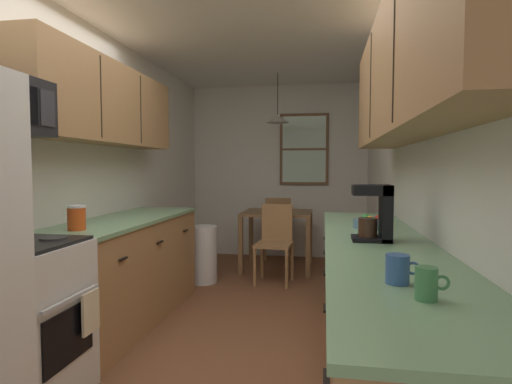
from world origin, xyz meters
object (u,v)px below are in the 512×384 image
object	(u,v)px
dining_chair_near	(275,239)
trash_bin	(203,254)
mug_spare	(398,269)
table_serving_bowl	(274,209)
dining_chair_far	(278,225)
storage_canister	(76,218)
dining_table	(277,221)
coffee_maker	(377,212)
fruit_bowl	(371,223)
mug_by_coffeemaker	(427,284)
stove_range	(16,323)

from	to	relation	value
dining_chair_near	trash_bin	world-z (taller)	dining_chair_near
dining_chair_near	mug_spare	world-z (taller)	mug_spare
table_serving_bowl	trash_bin	bearing A→B (deg)	-133.56
dining_chair_near	dining_chair_far	xyz separation A→B (m)	(-0.10, 1.21, 0.00)
storage_canister	mug_spare	xyz separation A→B (m)	(1.95, -0.99, -0.03)
dining_table	coffee_maker	distance (m)	3.00
fruit_bowl	dining_chair_near	bearing A→B (deg)	117.78
coffee_maker	mug_by_coffeemaker	world-z (taller)	coffee_maker
table_serving_bowl	fruit_bowl	bearing A→B (deg)	-66.87
dining_chair_near	mug_by_coffeemaker	bearing A→B (deg)	-75.04
dining_table	dining_chair_far	distance (m)	0.62
dining_chair_far	dining_table	bearing A→B (deg)	-84.56
dining_table	trash_bin	size ratio (longest dim) A/B	1.35
dining_chair_near	coffee_maker	bearing A→B (deg)	-68.85
dining_chair_near	table_serving_bowl	size ratio (longest dim) A/B	4.24
stove_range	coffee_maker	size ratio (longest dim) A/B	3.34
trash_bin	dining_chair_near	bearing A→B (deg)	11.31
dining_table	mug_by_coffeemaker	xyz separation A→B (m)	(0.93, -3.91, 0.32)
stove_range	trash_bin	size ratio (longest dim) A/B	1.68
coffee_maker	table_serving_bowl	xyz separation A→B (m)	(-0.95, 2.83, -0.28)
dining_chair_near	fruit_bowl	xyz separation A→B (m)	(0.89, -1.69, 0.44)
trash_bin	mug_by_coffeemaker	xyz separation A→B (m)	(1.71, -3.14, 0.63)
trash_bin	storage_canister	size ratio (longest dim) A/B	3.83
dining_table	trash_bin	distance (m)	1.14
stove_range	table_serving_bowl	world-z (taller)	stove_range
fruit_bowl	stove_range	bearing A→B (deg)	-152.81
dining_table	trash_bin	bearing A→B (deg)	-135.44
coffee_maker	mug_spare	distance (m)	0.91
dining_chair_far	mug_spare	xyz separation A→B (m)	(0.93, -4.33, 0.45)
coffee_maker	table_serving_bowl	distance (m)	3.00
stove_range	dining_chair_near	size ratio (longest dim) A/B	1.22
stove_range	mug_by_coffeemaker	world-z (taller)	stove_range
dining_chair_far	storage_canister	world-z (taller)	storage_canister
dining_chair_far	mug_by_coffeemaker	xyz separation A→B (m)	(0.98, -4.51, 0.45)
trash_bin	storage_canister	xyz separation A→B (m)	(-0.30, -1.96, 0.66)
storage_canister	coffee_maker	world-z (taller)	coffee_maker
stove_range	trash_bin	distance (m)	2.57
trash_bin	coffee_maker	world-z (taller)	coffee_maker
mug_spare	table_serving_bowl	xyz separation A→B (m)	(-0.91, 3.73, -0.16)
dining_chair_near	table_serving_bowl	world-z (taller)	dining_chair_near
fruit_bowl	dining_table	bearing A→B (deg)	112.16
trash_bin	table_serving_bowl	bearing A→B (deg)	46.44
mug_by_coffeemaker	fruit_bowl	world-z (taller)	mug_by_coffeemaker
coffee_maker	mug_spare	size ratio (longest dim) A/B	2.68
storage_canister	dining_chair_near	bearing A→B (deg)	62.20
dining_chair_near	coffee_maker	size ratio (longest dim) A/B	2.73
dining_table	fruit_bowl	size ratio (longest dim) A/B	3.50
dining_table	dining_chair_near	xyz separation A→B (m)	(0.04, -0.60, -0.13)
dining_table	mug_spare	world-z (taller)	mug_spare
dining_chair_near	coffee_maker	world-z (taller)	coffee_maker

